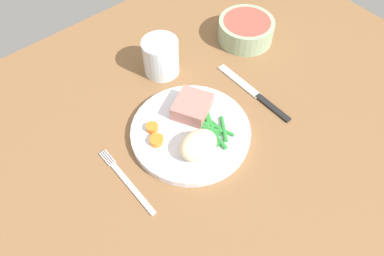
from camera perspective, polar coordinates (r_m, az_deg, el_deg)
dining_table at (r=75.39cm, az=0.37°, el=-1.04°), size 120.00×90.00×2.00cm
dinner_plate at (r=73.37cm, az=-0.00°, el=-0.83°), size 23.52×23.52×1.60cm
meat_portion at (r=74.47cm, az=0.03°, el=3.28°), size 9.48×9.23×3.12cm
mashed_potatoes at (r=68.39cm, az=0.93°, el=-2.57°), size 7.63×5.94×4.15cm
carrot_slices at (r=71.70cm, az=-5.63°, el=-1.20°), size 3.73×5.46×1.20cm
green_beans at (r=72.76cm, az=2.94°, el=-0.03°), size 6.54×10.75×0.86cm
fork at (r=69.45cm, az=-9.88°, el=-8.02°), size 1.44×16.60×0.40cm
knife at (r=81.80cm, az=9.52°, el=5.20°), size 1.70×20.50×0.64cm
water_glass at (r=83.63cm, az=-4.73°, el=10.44°), size 7.93×7.93×8.20cm
salad_bowl at (r=92.74cm, az=8.22°, el=14.68°), size 13.14×13.14×5.21cm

